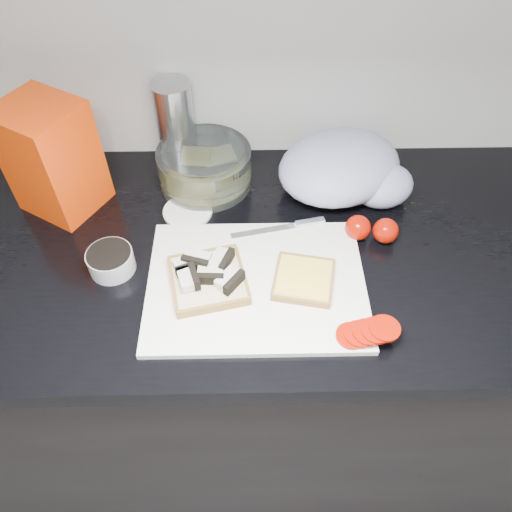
{
  "coord_description": "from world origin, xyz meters",
  "views": [
    {
      "loc": [
        0.06,
        0.53,
        1.64
      ],
      "look_at": [
        0.07,
        1.12,
        0.95
      ],
      "focal_mm": 35.0,
      "sensor_mm": 36.0,
      "label": 1
    }
  ],
  "objects": [
    {
      "name": "steel_canister",
      "position": [
        -0.1,
        1.46,
        1.0
      ],
      "size": [
        0.08,
        0.08,
        0.2
      ],
      "primitive_type": "cylinder",
      "color": "#AEAEB3",
      "rests_on": "countertop"
    },
    {
      "name": "bread_bag",
      "position": [
        -0.33,
        1.33,
        1.02
      ],
      "size": [
        0.2,
        0.19,
        0.23
      ],
      "primitive_type": "cube",
      "rotation": [
        0.0,
        0.0,
        -0.54
      ],
      "color": "#ED3103",
      "rests_on": "countertop"
    },
    {
      "name": "glass_bowl",
      "position": [
        -0.04,
        1.39,
        0.94
      ],
      "size": [
        0.2,
        0.2,
        0.08
      ],
      "rotation": [
        0.0,
        0.0,
        -0.08
      ],
      "color": "silver",
      "rests_on": "countertop"
    },
    {
      "name": "base_cabinet",
      "position": [
        0.0,
        1.2,
        0.43
      ],
      "size": [
        3.5,
        0.6,
        0.86
      ],
      "primitive_type": "cube",
      "color": "black",
      "rests_on": "ground"
    },
    {
      "name": "cutting_board",
      "position": [
        0.07,
        1.09,
        0.91
      ],
      "size": [
        0.4,
        0.3,
        0.01
      ],
      "primitive_type": "cube",
      "color": "white",
      "rests_on": "countertop"
    },
    {
      "name": "seed_tub",
      "position": [
        -0.2,
        1.14,
        0.92
      ],
      "size": [
        0.09,
        0.09,
        0.04
      ],
      "color": "#ADB3B3",
      "rests_on": "countertop"
    },
    {
      "name": "countertop",
      "position": [
        0.0,
        1.2,
        0.88
      ],
      "size": [
        3.5,
        0.64,
        0.04
      ],
      "primitive_type": "cube",
      "color": "black",
      "rests_on": "base_cabinet"
    },
    {
      "name": "tub_lid",
      "position": [
        -0.07,
        1.29,
        0.9
      ],
      "size": [
        0.12,
        0.12,
        0.01
      ],
      "primitive_type": "cylinder",
      "rotation": [
        0.0,
        0.0,
        0.12
      ],
      "color": "white",
      "rests_on": "countertop"
    },
    {
      "name": "whole_tomatoes",
      "position": [
        0.3,
        1.21,
        0.93
      ],
      "size": [
        0.1,
        0.06,
        0.05
      ],
      "rotation": [
        0.0,
        0.0,
        0.14
      ],
      "color": "#9F1103",
      "rests_on": "countertop"
    },
    {
      "name": "tomato_slices",
      "position": [
        0.25,
        0.97,
        0.92
      ],
      "size": [
        0.12,
        0.07,
        0.02
      ],
      "rotation": [
        0.0,
        0.0,
        -0.4
      ],
      "color": "#9F1103",
      "rests_on": "cutting_board"
    },
    {
      "name": "bread_right",
      "position": [
        0.15,
        1.09,
        0.92
      ],
      "size": [
        0.13,
        0.13,
        0.02
      ],
      "rotation": [
        0.0,
        0.0,
        -0.2
      ],
      "color": "beige",
      "rests_on": "cutting_board"
    },
    {
      "name": "grocery_bag",
      "position": [
        0.26,
        1.36,
        0.96
      ],
      "size": [
        0.34,
        0.31,
        0.12
      ],
      "rotation": [
        0.0,
        0.0,
        0.42
      ],
      "color": "#9EA5C2",
      "rests_on": "countertop"
    },
    {
      "name": "knife",
      "position": [
        0.14,
        1.23,
        0.91
      ],
      "size": [
        0.19,
        0.05,
        0.01
      ],
      "rotation": [
        0.0,
        0.0,
        0.21
      ],
      "color": "silver",
      "rests_on": "cutting_board"
    },
    {
      "name": "bread_left",
      "position": [
        -0.02,
        1.09,
        0.93
      ],
      "size": [
        0.16,
        0.16,
        0.04
      ],
      "rotation": [
        0.0,
        0.0,
        0.22
      ],
      "color": "beige",
      "rests_on": "cutting_board"
    }
  ]
}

